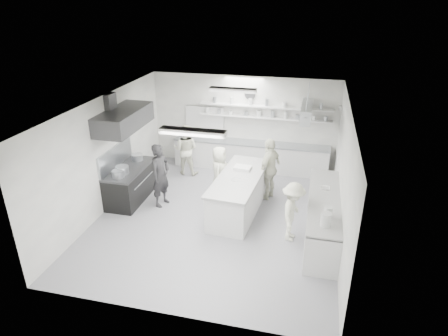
% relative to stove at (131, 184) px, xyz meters
% --- Properties ---
extents(floor, '(6.00, 7.00, 0.02)m').
position_rel_stove_xyz_m(floor, '(2.60, -0.40, -0.46)').
color(floor, gray).
rests_on(floor, ground).
extents(ceiling, '(6.00, 7.00, 0.02)m').
position_rel_stove_xyz_m(ceiling, '(2.60, -0.40, 2.56)').
color(ceiling, silver).
rests_on(ceiling, wall_back).
extents(wall_back, '(6.00, 0.04, 3.00)m').
position_rel_stove_xyz_m(wall_back, '(2.60, 3.10, 1.05)').
color(wall_back, silver).
rests_on(wall_back, floor).
extents(wall_front, '(6.00, 0.04, 3.00)m').
position_rel_stove_xyz_m(wall_front, '(2.60, -3.90, 1.05)').
color(wall_front, silver).
rests_on(wall_front, floor).
extents(wall_left, '(0.04, 7.00, 3.00)m').
position_rel_stove_xyz_m(wall_left, '(-0.40, -0.40, 1.05)').
color(wall_left, silver).
rests_on(wall_left, floor).
extents(wall_right, '(0.04, 7.00, 3.00)m').
position_rel_stove_xyz_m(wall_right, '(5.60, -0.40, 1.05)').
color(wall_right, silver).
rests_on(wall_right, floor).
extents(stove, '(0.80, 1.80, 0.90)m').
position_rel_stove_xyz_m(stove, '(0.00, 0.00, 0.00)').
color(stove, black).
rests_on(stove, floor).
extents(exhaust_hood, '(0.85, 2.00, 0.50)m').
position_rel_stove_xyz_m(exhaust_hood, '(0.00, -0.00, 1.90)').
color(exhaust_hood, '#3A3A3D').
rests_on(exhaust_hood, wall_left).
extents(back_counter, '(5.00, 0.60, 0.92)m').
position_rel_stove_xyz_m(back_counter, '(2.90, 2.80, 0.01)').
color(back_counter, silver).
rests_on(back_counter, floor).
extents(shelf_lower, '(4.20, 0.26, 0.04)m').
position_rel_stove_xyz_m(shelf_lower, '(3.30, 2.97, 1.30)').
color(shelf_lower, silver).
rests_on(shelf_lower, wall_back).
extents(shelf_upper, '(4.20, 0.26, 0.04)m').
position_rel_stove_xyz_m(shelf_upper, '(3.30, 2.97, 1.65)').
color(shelf_upper, silver).
rests_on(shelf_upper, wall_back).
extents(pass_through_window, '(1.30, 0.04, 1.00)m').
position_rel_stove_xyz_m(pass_through_window, '(1.30, 3.08, 1.00)').
color(pass_through_window, black).
rests_on(pass_through_window, wall_back).
extents(wall_clock, '(0.32, 0.05, 0.32)m').
position_rel_stove_xyz_m(wall_clock, '(2.80, 3.06, 2.00)').
color(wall_clock, beige).
rests_on(wall_clock, wall_back).
extents(right_counter, '(0.74, 3.30, 0.94)m').
position_rel_stove_xyz_m(right_counter, '(5.25, -0.60, 0.02)').
color(right_counter, silver).
rests_on(right_counter, floor).
extents(pot_rack, '(0.30, 1.60, 0.40)m').
position_rel_stove_xyz_m(pot_rack, '(4.60, 2.00, 1.85)').
color(pot_rack, '#A3A8B0').
rests_on(pot_rack, ceiling).
extents(light_fixture_front, '(1.30, 0.25, 0.10)m').
position_rel_stove_xyz_m(light_fixture_front, '(2.60, -2.20, 2.49)').
color(light_fixture_front, silver).
rests_on(light_fixture_front, ceiling).
extents(light_fixture_rear, '(1.30, 0.25, 0.10)m').
position_rel_stove_xyz_m(light_fixture_rear, '(2.60, 1.40, 2.49)').
color(light_fixture_rear, silver).
rests_on(light_fixture_rear, ceiling).
extents(prep_island, '(1.19, 2.70, 0.97)m').
position_rel_stove_xyz_m(prep_island, '(3.08, 0.04, 0.03)').
color(prep_island, silver).
rests_on(prep_island, floor).
extents(stove_pot, '(0.34, 0.34, 0.25)m').
position_rel_stove_xyz_m(stove_pot, '(0.00, -0.37, 0.59)').
color(stove_pot, '#A3A8B0').
rests_on(stove_pot, stove).
extents(cook_stove, '(0.58, 0.73, 1.76)m').
position_rel_stove_xyz_m(cook_stove, '(0.96, -0.10, 0.43)').
color(cook_stove, '#242325').
rests_on(cook_stove, floor).
extents(cook_back, '(0.80, 0.62, 1.63)m').
position_rel_stove_xyz_m(cook_back, '(0.96, 2.01, 0.37)').
color(cook_back, silver).
rests_on(cook_back, floor).
extents(cook_island_left, '(0.53, 0.77, 1.51)m').
position_rel_stove_xyz_m(cook_island_left, '(2.39, 0.71, 0.31)').
color(cook_island_left, silver).
rests_on(cook_island_left, floor).
extents(cook_island_right, '(0.80, 1.13, 1.78)m').
position_rel_stove_xyz_m(cook_island_right, '(3.75, 0.99, 0.44)').
color(cook_island_right, silver).
rests_on(cook_island_right, floor).
extents(cook_right, '(0.65, 1.00, 1.46)m').
position_rel_stove_xyz_m(cook_right, '(4.55, -0.95, 0.28)').
color(cook_right, silver).
rests_on(cook_right, floor).
extents(bowl_island_a, '(0.30, 0.30, 0.06)m').
position_rel_stove_xyz_m(bowl_island_a, '(3.05, -0.17, 0.55)').
color(bowl_island_a, '#A3A8B0').
rests_on(bowl_island_a, prep_island).
extents(bowl_island_b, '(0.20, 0.20, 0.06)m').
position_rel_stove_xyz_m(bowl_island_b, '(3.29, -0.04, 0.55)').
color(bowl_island_b, silver).
rests_on(bowl_island_b, prep_island).
extents(bowl_right, '(0.25, 0.25, 0.06)m').
position_rel_stove_xyz_m(bowl_right, '(5.25, -0.05, 0.52)').
color(bowl_right, silver).
rests_on(bowl_right, right_counter).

